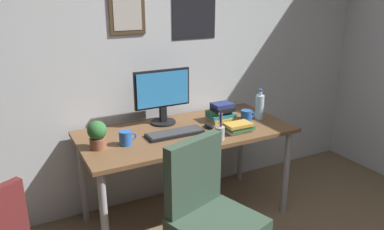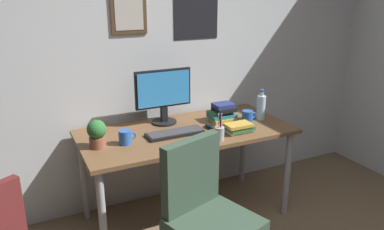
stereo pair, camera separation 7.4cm
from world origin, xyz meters
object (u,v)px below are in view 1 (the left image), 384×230
(keyboard, at_px, (175,133))
(coffee_mug_near, at_px, (247,116))
(book_stack_right, at_px, (221,113))
(coffee_mug_far, at_px, (126,138))
(pen_cup, at_px, (220,132))
(office_chair, at_px, (208,210))
(water_bottle, at_px, (260,106))
(computer_mouse, at_px, (209,126))
(potted_plant, at_px, (97,134))
(monitor, at_px, (162,94))
(book_stack_left, at_px, (239,127))

(keyboard, distance_m, coffee_mug_near, 0.64)
(coffee_mug_near, relative_size, book_stack_right, 0.57)
(coffee_mug_far, relative_size, pen_cup, 0.62)
(office_chair, xyz_separation_m, water_bottle, (0.87, 0.68, 0.34))
(water_bottle, bearing_deg, computer_mouse, 179.91)
(computer_mouse, distance_m, coffee_mug_near, 0.34)
(potted_plant, bearing_deg, office_chair, -55.70)
(office_chair, relative_size, book_stack_right, 4.30)
(coffee_mug_near, height_order, coffee_mug_far, coffee_mug_far)
(monitor, xyz_separation_m, pen_cup, (0.22, -0.51, -0.19))
(monitor, bearing_deg, book_stack_right, -19.71)
(computer_mouse, xyz_separation_m, water_bottle, (0.48, -0.00, 0.09))
(office_chair, distance_m, coffee_mug_near, 1.03)
(coffee_mug_near, relative_size, book_stack_left, 0.58)
(monitor, bearing_deg, potted_plant, -155.65)
(water_bottle, distance_m, pen_cup, 0.58)
(potted_plant, relative_size, book_stack_left, 0.89)
(monitor, height_order, book_stack_left, monitor)
(monitor, distance_m, pen_cup, 0.59)
(office_chair, distance_m, water_bottle, 1.16)
(coffee_mug_near, xyz_separation_m, book_stack_right, (-0.16, 0.13, 0.02))
(monitor, bearing_deg, coffee_mug_near, -25.26)
(coffee_mug_far, bearing_deg, coffee_mug_near, 0.36)
(monitor, xyz_separation_m, coffee_mug_far, (-0.41, -0.29, -0.19))
(office_chair, distance_m, book_stack_left, 0.79)
(coffee_mug_far, xyz_separation_m, pen_cup, (0.63, -0.22, 0.00))
(potted_plant, xyz_separation_m, pen_cup, (0.81, -0.24, -0.05))
(water_bottle, bearing_deg, office_chair, -141.97)
(coffee_mug_near, xyz_separation_m, potted_plant, (-1.20, 0.02, 0.05))
(coffee_mug_near, height_order, book_stack_left, coffee_mug_near)
(water_bottle, height_order, pen_cup, water_bottle)
(monitor, xyz_separation_m, coffee_mug_near, (0.61, -0.29, -0.19))
(office_chair, height_order, water_bottle, water_bottle)
(computer_mouse, bearing_deg, book_stack_left, -49.82)
(keyboard, distance_m, coffee_mug_far, 0.38)
(coffee_mug_near, xyz_separation_m, book_stack_left, (-0.18, -0.16, -0.01))
(coffee_mug_far, bearing_deg, monitor, 35.91)
(monitor, height_order, coffee_mug_near, monitor)
(office_chair, relative_size, book_stack_left, 4.31)
(book_stack_left, bearing_deg, book_stack_right, 85.28)
(monitor, relative_size, book_stack_right, 2.08)
(keyboard, height_order, computer_mouse, computer_mouse)
(potted_plant, bearing_deg, coffee_mug_near, -0.94)
(coffee_mug_far, xyz_separation_m, potted_plant, (-0.19, 0.03, 0.05))
(water_bottle, distance_m, book_stack_right, 0.32)
(book_stack_left, bearing_deg, water_bottle, 28.80)
(office_chair, bearing_deg, book_stack_right, 54.07)
(computer_mouse, bearing_deg, keyboard, -177.22)
(book_stack_left, bearing_deg, keyboard, 159.95)
(water_bottle, xyz_separation_m, book_stack_left, (-0.32, -0.18, -0.07))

